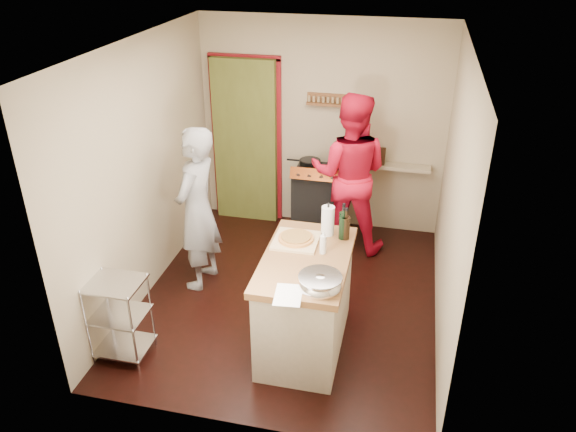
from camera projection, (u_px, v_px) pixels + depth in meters
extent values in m
plane|color=black|center=(290.00, 296.00, 5.94)|extent=(3.50, 3.50, 0.00)
cube|color=tan|center=(322.00, 127.00, 6.84)|extent=(3.00, 0.04, 2.60)
cube|color=#565B23|center=(249.00, 139.00, 7.19)|extent=(0.80, 0.40, 2.10)
cube|color=maroon|center=(216.00, 138.00, 7.21)|extent=(0.06, 0.06, 2.10)
cube|color=maroon|center=(279.00, 143.00, 7.05)|extent=(0.06, 0.06, 2.10)
cube|color=maroon|center=(244.00, 57.00, 6.64)|extent=(0.90, 0.06, 0.06)
cube|color=brown|center=(326.00, 104.00, 6.65)|extent=(0.46, 0.09, 0.03)
cube|color=brown|center=(326.00, 98.00, 6.66)|extent=(0.46, 0.02, 0.12)
cube|color=olive|center=(326.00, 100.00, 6.63)|extent=(0.42, 0.04, 0.07)
cube|color=tan|center=(397.00, 167.00, 6.76)|extent=(0.80, 0.18, 0.04)
cube|color=black|center=(381.00, 156.00, 6.74)|extent=(0.10, 0.14, 0.22)
cube|color=tan|center=(145.00, 171.00, 5.63)|extent=(0.04, 3.50, 2.60)
cube|color=tan|center=(453.00, 200.00, 5.04)|extent=(0.04, 3.50, 2.60)
cube|color=white|center=(291.00, 43.00, 4.72)|extent=(3.00, 3.50, 0.02)
cube|color=black|center=(319.00, 204.00, 6.98)|extent=(0.60, 0.55, 0.80)
cube|color=black|center=(320.00, 173.00, 6.78)|extent=(0.60, 0.55, 0.06)
cube|color=brown|center=(316.00, 175.00, 6.49)|extent=(0.60, 0.15, 0.17)
cylinder|color=black|center=(310.00, 162.00, 6.88)|extent=(0.26, 0.26, 0.05)
cylinder|color=silver|center=(87.00, 328.00, 4.86)|extent=(0.02, 0.02, 0.80)
cylinder|color=silver|center=(133.00, 335.00, 4.77)|extent=(0.02, 0.02, 0.80)
cylinder|color=silver|center=(107.00, 304.00, 5.17)|extent=(0.02, 0.02, 0.80)
cylinder|color=silver|center=(152.00, 310.00, 5.08)|extent=(0.02, 0.02, 0.80)
cube|color=silver|center=(124.00, 345.00, 5.11)|extent=(0.48, 0.40, 0.02)
cube|color=silver|center=(119.00, 314.00, 4.95)|extent=(0.48, 0.40, 0.02)
cube|color=silver|center=(114.00, 283.00, 4.79)|extent=(0.48, 0.40, 0.02)
cube|color=beige|center=(305.00, 305.00, 5.08)|extent=(0.68, 1.20, 0.89)
cube|color=brown|center=(306.00, 260.00, 4.86)|extent=(0.74, 1.26, 0.06)
cube|color=beige|center=(296.00, 241.00, 5.07)|extent=(0.40, 0.40, 0.02)
cylinder|color=gold|center=(296.00, 238.00, 5.06)|extent=(0.32, 0.32, 0.02)
ellipsoid|color=silver|center=(320.00, 282.00, 4.41)|extent=(0.35, 0.35, 0.11)
cylinder|color=white|center=(328.00, 221.00, 5.14)|extent=(0.12, 0.12, 0.28)
cylinder|color=silver|center=(323.00, 244.00, 4.87)|extent=(0.06, 0.06, 0.17)
cube|color=white|center=(288.00, 295.00, 4.35)|extent=(0.24, 0.32, 0.00)
cylinder|color=black|center=(343.00, 219.00, 5.14)|extent=(0.08, 0.08, 0.31)
cylinder|color=black|center=(346.00, 224.00, 5.06)|extent=(0.08, 0.08, 0.31)
cylinder|color=black|center=(343.00, 223.00, 5.06)|extent=(0.08, 0.08, 0.31)
imported|color=#A9A8AD|center=(197.00, 210.00, 5.78)|extent=(0.49, 0.69, 1.77)
imported|color=red|center=(349.00, 174.00, 6.45)|extent=(0.93, 0.73, 1.90)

